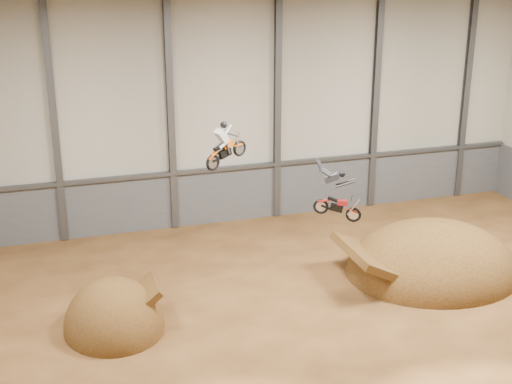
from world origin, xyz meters
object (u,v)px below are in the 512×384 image
takeoff_ramp (115,328)px  fmx_rider_b (336,192)px  fmx_rider_a (228,140)px  landing_ramp (431,272)px

takeoff_ramp → fmx_rider_b: 11.99m
takeoff_ramp → fmx_rider_a: size_ratio=2.27×
takeoff_ramp → fmx_rider_b: fmx_rider_b is taller
takeoff_ramp → fmx_rider_b: bearing=-7.1°
takeoff_ramp → landing_ramp: bearing=2.9°
landing_ramp → fmx_rider_a: bearing=-177.6°
fmx_rider_a → fmx_rider_b: fmx_rider_a is taller
takeoff_ramp → fmx_rider_a: bearing=3.9°
fmx_rider_a → fmx_rider_b: (4.68, -1.66, -2.39)m
takeoff_ramp → landing_ramp: landing_ramp is taller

